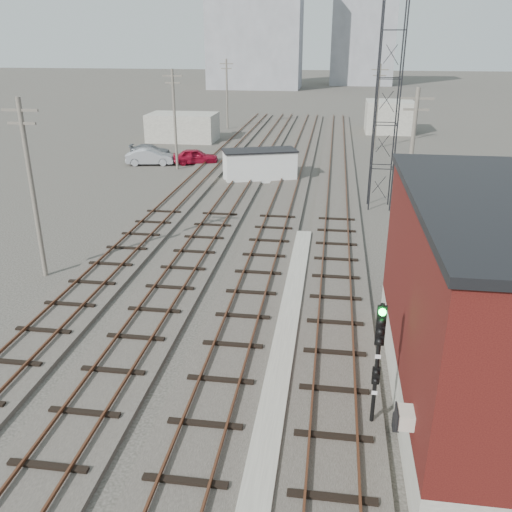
% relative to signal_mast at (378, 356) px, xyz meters
% --- Properties ---
extents(ground, '(320.00, 320.00, 0.00)m').
position_rel_signal_mast_xyz_m(ground, '(-3.70, 49.66, -2.60)').
color(ground, '#282621').
rests_on(ground, ground).
extents(track_right, '(3.20, 90.00, 0.39)m').
position_rel_signal_mast_xyz_m(track_right, '(-1.20, 28.66, -2.49)').
color(track_right, '#332D28').
rests_on(track_right, ground).
extents(track_mid_right, '(3.20, 90.00, 0.39)m').
position_rel_signal_mast_xyz_m(track_mid_right, '(-5.20, 28.66, -2.49)').
color(track_mid_right, '#332D28').
rests_on(track_mid_right, ground).
extents(track_mid_left, '(3.20, 90.00, 0.39)m').
position_rel_signal_mast_xyz_m(track_mid_left, '(-9.20, 28.66, -2.49)').
color(track_mid_left, '#332D28').
rests_on(track_mid_left, ground).
extents(track_left, '(3.20, 90.00, 0.39)m').
position_rel_signal_mast_xyz_m(track_left, '(-13.20, 28.66, -2.49)').
color(track_left, '#332D28').
rests_on(track_left, ground).
extents(platform_curb, '(0.90, 28.00, 0.26)m').
position_rel_signal_mast_xyz_m(platform_curb, '(-3.20, 3.66, -2.47)').
color(platform_curb, gray).
rests_on(platform_curb, ground).
extents(brick_building, '(6.54, 12.20, 7.22)m').
position_rel_signal_mast_xyz_m(brick_building, '(3.80, 1.66, 1.03)').
color(brick_building, gray).
rests_on(brick_building, ground).
extents(lattice_tower, '(1.60, 1.60, 15.00)m').
position_rel_signal_mast_xyz_m(lattice_tower, '(1.80, 24.66, 4.90)').
color(lattice_tower, black).
rests_on(lattice_tower, ground).
extents(utility_pole_left_a, '(1.80, 0.24, 9.00)m').
position_rel_signal_mast_xyz_m(utility_pole_left_a, '(-16.20, 9.66, 2.20)').
color(utility_pole_left_a, '#595147').
rests_on(utility_pole_left_a, ground).
extents(utility_pole_left_b, '(1.80, 0.24, 9.00)m').
position_rel_signal_mast_xyz_m(utility_pole_left_b, '(-16.20, 34.66, 2.20)').
color(utility_pole_left_b, '#595147').
rests_on(utility_pole_left_b, ground).
extents(utility_pole_left_c, '(1.80, 0.24, 9.00)m').
position_rel_signal_mast_xyz_m(utility_pole_left_c, '(-16.20, 59.66, 2.20)').
color(utility_pole_left_c, '#595147').
rests_on(utility_pole_left_c, ground).
extents(utility_pole_right_a, '(1.80, 0.24, 9.00)m').
position_rel_signal_mast_xyz_m(utility_pole_right_a, '(2.80, 17.66, 2.20)').
color(utility_pole_right_a, '#595147').
rests_on(utility_pole_right_a, ground).
extents(utility_pole_right_b, '(1.80, 0.24, 9.00)m').
position_rel_signal_mast_xyz_m(utility_pole_right_b, '(2.80, 47.66, 2.20)').
color(utility_pole_right_b, '#595147').
rests_on(utility_pole_right_b, ground).
extents(apartment_left, '(22.00, 14.00, 30.00)m').
position_rel_signal_mast_xyz_m(apartment_left, '(-21.70, 124.66, 12.40)').
color(apartment_left, gray).
rests_on(apartment_left, ground).
extents(apartment_right, '(16.00, 12.00, 26.00)m').
position_rel_signal_mast_xyz_m(apartment_right, '(4.30, 139.66, 10.40)').
color(apartment_right, gray).
rests_on(apartment_right, ground).
extents(shed_left, '(8.00, 5.00, 3.20)m').
position_rel_signal_mast_xyz_m(shed_left, '(-19.70, 49.66, -1.00)').
color(shed_left, gray).
rests_on(shed_left, ground).
extents(shed_right, '(6.00, 6.00, 4.00)m').
position_rel_signal_mast_xyz_m(shed_right, '(5.30, 59.66, -0.60)').
color(shed_right, gray).
rests_on(shed_right, ground).
extents(signal_mast, '(0.40, 0.42, 4.35)m').
position_rel_signal_mast_xyz_m(signal_mast, '(0.00, 0.00, 0.00)').
color(signal_mast, gray).
rests_on(signal_mast, ground).
extents(switch_stand, '(0.33, 0.33, 1.21)m').
position_rel_signal_mast_xyz_m(switch_stand, '(-7.83, 31.20, -2.03)').
color(switch_stand, black).
rests_on(switch_stand, ground).
extents(site_trailer, '(6.83, 4.65, 2.64)m').
position_rel_signal_mast_xyz_m(site_trailer, '(-7.91, 31.53, -1.27)').
color(site_trailer, silver).
rests_on(site_trailer, ground).
extents(car_red, '(4.68, 2.74, 1.50)m').
position_rel_signal_mast_xyz_m(car_red, '(-15.01, 37.06, -1.85)').
color(car_red, maroon).
rests_on(car_red, ground).
extents(car_silver, '(4.83, 2.38, 1.52)m').
position_rel_signal_mast_xyz_m(car_silver, '(-19.31, 36.10, -1.84)').
color(car_silver, '#95969B').
rests_on(car_silver, ground).
extents(car_grey, '(4.40, 2.30, 1.22)m').
position_rel_signal_mast_xyz_m(car_grey, '(-20.70, 40.19, -1.99)').
color(car_grey, slate).
rests_on(car_grey, ground).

